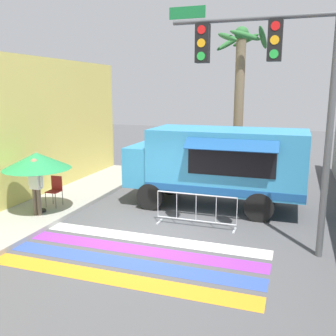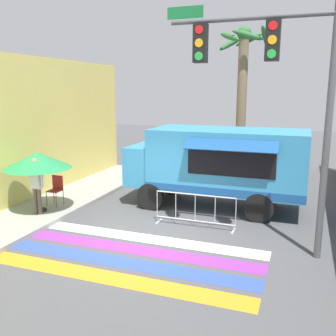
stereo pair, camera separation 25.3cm
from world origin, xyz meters
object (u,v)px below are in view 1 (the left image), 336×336
(patio_umbrella, at_px, (37,161))
(vendor_person, at_px, (36,183))
(traffic_signal_pole, at_px, (276,77))
(palm_tree, at_px, (240,84))
(food_truck, at_px, (214,161))
(barricade_front, at_px, (196,210))
(folding_chair, at_px, (55,188))

(patio_umbrella, distance_m, vendor_person, 0.71)
(traffic_signal_pole, xyz_separation_m, palm_tree, (-1.89, 7.51, -0.06))
(food_truck, xyz_separation_m, vendor_person, (-4.90, -3.03, -0.43))
(traffic_signal_pole, bearing_deg, palm_tree, 104.13)
(patio_umbrella, relative_size, barricade_front, 0.87)
(vendor_person, xyz_separation_m, palm_tree, (5.04, 7.50, 3.04))
(folding_chair, bearing_deg, palm_tree, 42.56)
(vendor_person, height_order, palm_tree, palm_tree)
(vendor_person, relative_size, barricade_front, 0.74)
(food_truck, relative_size, patio_umbrella, 2.83)
(palm_tree, bearing_deg, patio_umbrella, -125.70)
(folding_chair, distance_m, vendor_person, 1.11)
(folding_chair, relative_size, barricade_front, 0.41)
(folding_chair, relative_size, vendor_person, 0.56)
(folding_chair, xyz_separation_m, palm_tree, (5.09, 6.48, 3.46))
(patio_umbrella, bearing_deg, barricade_front, 7.75)
(food_truck, height_order, vendor_person, food_truck)
(patio_umbrella, distance_m, palm_tree, 9.20)
(food_truck, xyz_separation_m, folding_chair, (-4.95, -2.01, -0.85))
(barricade_front, xyz_separation_m, palm_tree, (0.20, 6.53, 3.71))
(barricade_front, bearing_deg, vendor_person, -168.68)
(vendor_person, bearing_deg, food_truck, 15.69)
(patio_umbrella, xyz_separation_m, palm_tree, (5.18, 7.21, 2.42))
(food_truck, bearing_deg, barricade_front, -91.75)
(patio_umbrella, relative_size, vendor_person, 1.18)
(food_truck, xyz_separation_m, palm_tree, (0.14, 4.46, 2.61))
(traffic_signal_pole, height_order, vendor_person, traffic_signal_pole)
(traffic_signal_pole, relative_size, vendor_person, 3.31)
(patio_umbrella, height_order, palm_tree, palm_tree)
(folding_chair, bearing_deg, vendor_person, -96.57)
(food_truck, distance_m, palm_tree, 5.17)
(palm_tree, bearing_deg, barricade_front, -91.77)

